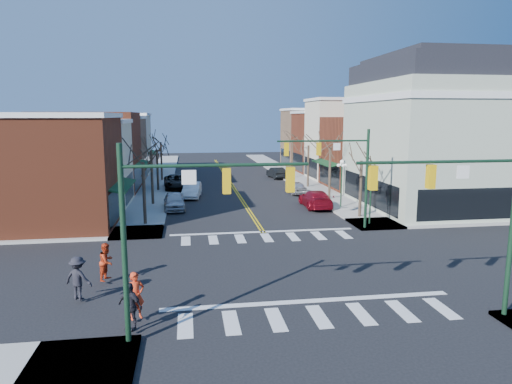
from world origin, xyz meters
name	(u,v)px	position (x,y,z in m)	size (l,w,h in m)	color
ground	(287,267)	(0.00, 0.00, 0.00)	(160.00, 160.00, 0.00)	black
sidewalk_left	(150,202)	(-8.75, 20.00, 0.07)	(3.50, 70.00, 0.15)	#9E9B93
sidewalk_right	(329,198)	(8.75, 20.00, 0.07)	(3.50, 70.00, 0.15)	#9E9B93
bldg_left_brick_a	(44,173)	(-15.50, 11.75, 4.00)	(10.00, 8.50, 8.00)	maroon
bldg_left_stucco_a	(71,165)	(-15.50, 19.50, 3.75)	(10.00, 7.00, 7.50)	beige
bldg_left_brick_b	(89,153)	(-15.50, 27.50, 4.25)	(10.00, 9.00, 8.50)	maroon
bldg_left_tan	(103,150)	(-15.50, 35.75, 3.90)	(10.00, 7.50, 7.80)	#8D6A4E
bldg_left_stucco_b	(113,145)	(-15.50, 43.50, 4.10)	(10.00, 8.00, 8.20)	beige
bldg_right_brick_a	(372,153)	(15.50, 25.75, 4.00)	(10.00, 8.50, 8.00)	maroon
bldg_right_stucco	(349,140)	(15.50, 33.50, 5.00)	(10.00, 7.00, 10.00)	beige
bldg_right_brick_b	(331,143)	(15.50, 41.00, 4.25)	(10.00, 8.00, 8.50)	maroon
bldg_right_tan	(316,139)	(15.50, 49.00, 4.50)	(10.00, 8.00, 9.00)	#8D6A4E
victorian_corner	(435,133)	(16.50, 14.50, 6.66)	(12.25, 14.25, 13.30)	#B0BBA2
traffic_mast_near_left	(178,214)	(-5.55, -7.40, 4.71)	(6.60, 0.28, 7.20)	#14331E
traffic_mast_near_right	(471,205)	(5.55, -7.40, 4.71)	(6.60, 0.28, 7.20)	#14331E
traffic_mast_far_right	(342,165)	(5.55, 7.40, 4.71)	(6.60, 0.28, 7.20)	#14331E
lamppost_corner	(371,186)	(8.20, 8.50, 2.96)	(0.36, 0.36, 4.33)	#14331E
lamppost_midblock	(342,175)	(8.20, 15.00, 2.96)	(0.36, 0.36, 4.33)	#14331E
tree_left_a	(144,194)	(-8.40, 11.00, 2.38)	(0.24, 0.24, 4.76)	#382B21
tree_left_b	(152,178)	(-8.40, 19.00, 2.52)	(0.24, 0.24, 5.04)	#382B21
tree_left_c	(158,171)	(-8.40, 27.00, 2.27)	(0.24, 0.24, 4.55)	#382B21
tree_left_d	(161,162)	(-8.40, 35.00, 2.45)	(0.24, 0.24, 4.90)	#382B21
tree_right_a	(360,190)	(8.40, 11.00, 2.31)	(0.24, 0.24, 4.62)	#382B21
tree_right_b	(330,174)	(8.40, 19.00, 2.59)	(0.24, 0.24, 5.18)	#382B21
tree_right_c	(308,167)	(8.40, 27.00, 2.42)	(0.24, 0.24, 4.83)	#382B21
tree_right_d	(292,160)	(8.40, 35.00, 2.48)	(0.24, 0.24, 4.97)	#382B21
car_left_near	(174,201)	(-6.40, 16.65, 0.76)	(1.80, 4.48, 1.52)	#B8B7BC
car_left_mid	(192,190)	(-4.80, 22.46, 0.76)	(1.61, 4.61, 1.52)	white
car_left_far	(177,182)	(-6.40, 28.09, 0.82)	(2.72, 5.90, 1.64)	black
car_right_near	(315,199)	(6.09, 15.75, 0.77)	(2.17, 5.34, 1.55)	maroon
car_right_mid	(296,187)	(6.07, 23.18, 0.67)	(1.58, 3.92, 1.34)	#B2B2B7
car_right_far	(276,173)	(6.40, 35.55, 0.72)	(1.53, 4.38, 1.44)	black
pedestrian_red_a	(136,296)	(-7.30, -5.59, 1.10)	(0.69, 0.46, 1.90)	red
pedestrian_red_b	(107,262)	(-9.18, -0.91, 1.08)	(0.90, 0.70, 1.85)	red
pedestrian_dark_a	(130,306)	(-7.42, -6.50, 1.06)	(1.07, 0.45, 1.83)	black
pedestrian_dark_b	(78,278)	(-10.00, -3.23, 1.12)	(1.25, 0.72, 1.93)	black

